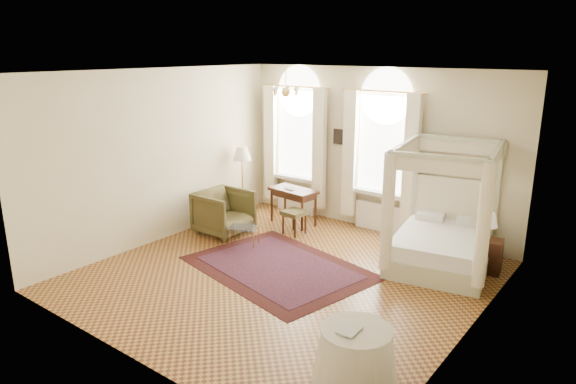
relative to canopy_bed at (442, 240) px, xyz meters
The scene contains 18 objects.
ground 2.74m from the canopy_bed, 134.96° to the right, with size 6.00×6.00×0.00m, color olive.
room_walls 3.08m from the canopy_bed, 134.96° to the right, with size 6.00×6.00×6.00m.
window_left 4.05m from the canopy_bed, 165.77° to the left, with size 1.62×0.27×3.29m.
window_right 2.20m from the canopy_bed, 150.50° to the left, with size 1.62×0.27×3.29m.
chandelier 3.77m from the canopy_bed, 165.83° to the right, with size 0.51×0.45×0.50m.
wall_pictures 2.53m from the canopy_bed, 149.72° to the left, with size 2.54×0.03×0.39m.
canopy_bed is the anchor object (origin of this frame).
nightstand 0.80m from the canopy_bed, 21.29° to the left, with size 0.40×0.37×0.58m, color #381A0F.
nightstand_lamp 0.82m from the canopy_bed, 27.65° to the left, with size 0.30×0.30×0.44m.
writing_desk 3.39m from the canopy_bed, behind, with size 1.09×0.66×0.77m.
laptop 3.47m from the canopy_bed, behind, with size 0.30×0.19×0.02m, color black.
stool 2.99m from the canopy_bed, behind, with size 0.46×0.46×0.49m.
armchair 4.27m from the canopy_bed, 165.84° to the right, with size 0.95×0.98×0.89m, color #433B1C.
coffee_table 3.61m from the canopy_bed, 159.01° to the right, with size 0.65×0.56×0.37m.
floor_lamp 4.69m from the canopy_bed, behind, with size 0.40×0.40×1.57m.
oriental_rug 2.83m from the canopy_bed, 141.61° to the right, with size 3.43×2.78×0.01m.
side_table 3.70m from the canopy_bed, 83.12° to the right, with size 0.98×0.98×0.67m.
book 3.79m from the canopy_bed, 85.47° to the right, with size 0.21×0.28×0.03m, color black.
Camera 1 is at (4.78, -6.21, 3.63)m, focal length 32.00 mm.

